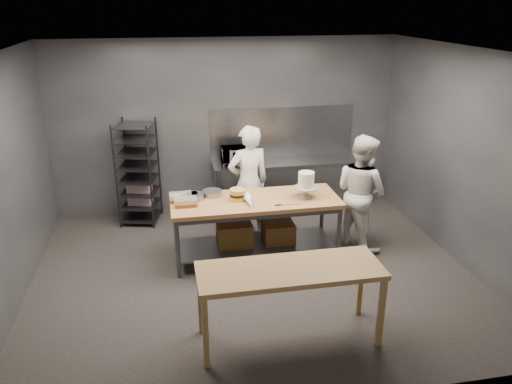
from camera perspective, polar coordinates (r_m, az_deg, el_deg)
The scene contains 16 objects.
ground at distance 7.08m, azimuth -0.35°, elevation -9.20°, with size 6.00×6.00×0.00m, color black.
back_wall at distance 8.82m, azimuth -3.35°, elevation 7.53°, with size 6.00×0.04×3.00m, color #4C4F54.
work_table at distance 7.24m, azimuth -0.18°, elevation -3.36°, with size 2.40×0.90×0.92m.
near_counter at distance 5.44m, azimuth 3.89°, elevation -9.48°, with size 2.00×0.70×0.90m.
back_counter at distance 9.01m, azimuth 3.38°, elevation 0.85°, with size 2.60×0.60×0.90m.
splashback_panel at distance 9.02m, azimuth 3.03°, elevation 6.86°, with size 2.60×0.02×0.90m, color slate.
speed_rack at distance 8.56m, azimuth -13.31°, elevation 2.05°, with size 0.73×0.77×1.75m.
chef_behind at distance 7.74m, azimuth -0.86°, elevation 1.05°, with size 0.67×0.44×1.83m, color white.
chef_right at distance 7.64m, azimuth 11.88°, elevation -0.00°, with size 0.86×0.67×1.76m, color silver.
microwave at distance 8.66m, azimuth -2.16°, elevation 4.18°, with size 0.54×0.37×0.30m, color black.
frosted_cake_stand at distance 7.12m, azimuth 5.75°, elevation 1.14°, with size 0.34×0.34×0.38m.
layer_cake at distance 7.05m, azimuth -2.12°, elevation -0.29°, with size 0.22×0.22×0.16m.
cake_pans at distance 7.20m, azimuth -6.44°, elevation -0.33°, with size 0.60×0.37×0.07m.
piping_bag at distance 6.86m, azimuth -0.76°, elevation -1.09°, with size 0.12×0.12×0.38m, color white.
offset_spatula at distance 6.90m, azimuth 3.27°, elevation -1.48°, with size 0.36×0.02×0.02m.
pastry_clamshells at distance 7.01m, azimuth -8.34°, elevation -0.86°, with size 0.37×0.40×0.11m.
Camera 1 is at (-1.11, -6.00, 3.59)m, focal length 35.00 mm.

